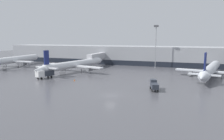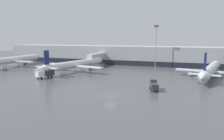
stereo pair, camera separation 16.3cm
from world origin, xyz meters
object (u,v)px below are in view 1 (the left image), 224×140
object	(u,v)px
service_truck_1	(45,74)
traffic_cone_0	(74,80)
service_truck_0	(154,85)
parked_jet_1	(210,70)
parked_jet_0	(13,60)
parked_jet_2	(74,64)
apron_light_mast_0	(156,34)

from	to	relation	value
service_truck_1	traffic_cone_0	size ratio (longest dim) A/B	10.36
service_truck_0	parked_jet_1	bearing A→B (deg)	-48.35
service_truck_0	traffic_cone_0	bearing A→B (deg)	64.72
parked_jet_0	service_truck_1	xyz separation A→B (m)	(31.22, -18.96, -1.61)
parked_jet_0	service_truck_1	bearing A→B (deg)	-123.06
service_truck_0	traffic_cone_0	world-z (taller)	service_truck_0
parked_jet_2	service_truck_0	world-z (taller)	parked_jet_2
parked_jet_1	apron_light_mast_0	bearing A→B (deg)	61.07
traffic_cone_0	parked_jet_2	bearing A→B (deg)	119.29
parked_jet_0	parked_jet_2	bearing A→B (deg)	-97.81
parked_jet_2	apron_light_mast_0	world-z (taller)	apron_light_mast_0
parked_jet_1	service_truck_0	distance (m)	28.88
parked_jet_1	service_truck_1	world-z (taller)	parked_jet_1
parked_jet_0	parked_jet_1	world-z (taller)	parked_jet_0
parked_jet_1	parked_jet_2	size ratio (longest dim) A/B	1.02
traffic_cone_0	parked_jet_0	bearing A→B (deg)	155.12
parked_jet_2	service_truck_1	distance (m)	15.66
parked_jet_0	service_truck_1	world-z (taller)	parked_jet_0
parked_jet_1	parked_jet_2	xyz separation A→B (m)	(-49.17, -4.69, 0.36)
parked_jet_1	traffic_cone_0	xyz separation A→B (m)	(-40.03, -20.99, -2.25)
apron_light_mast_0	parked_jet_2	bearing A→B (deg)	-141.44
service_truck_1	traffic_cone_0	xyz separation A→B (m)	(11.59, -0.89, -1.27)
service_truck_0	traffic_cone_0	size ratio (longest dim) A/B	8.49
parked_jet_0	service_truck_1	size ratio (longest dim) A/B	6.00
parked_jet_2	apron_light_mast_0	bearing A→B (deg)	-39.46
service_truck_0	apron_light_mast_0	bearing A→B (deg)	-8.84
service_truck_0	service_truck_1	size ratio (longest dim) A/B	0.82
apron_light_mast_0	traffic_cone_0	bearing A→B (deg)	-116.09
service_truck_1	apron_light_mast_0	bearing A→B (deg)	161.36
service_truck_1	apron_light_mast_0	xyz separation A→B (m)	(30.55, 37.81, 13.11)
traffic_cone_0	apron_light_mast_0	bearing A→B (deg)	63.91
service_truck_1	traffic_cone_0	world-z (taller)	service_truck_1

